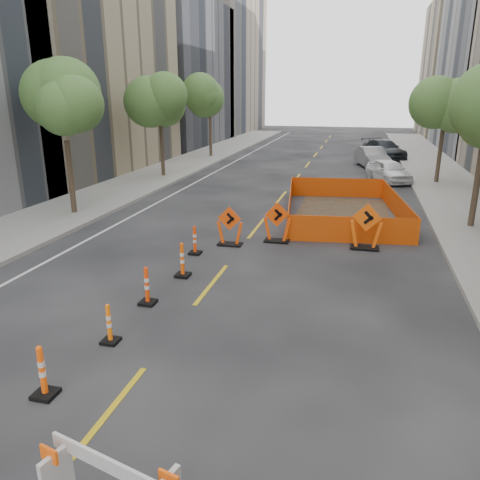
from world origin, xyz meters
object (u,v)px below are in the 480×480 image
(chevron_sign_right, at_px, (366,226))
(parked_car_near, at_px, (389,171))
(channelizer_6, at_px, (195,240))
(chevron_sign_left, at_px, (230,226))
(channelizer_4, at_px, (147,286))
(channelizer_2, at_px, (42,371))
(parked_car_far, at_px, (384,149))
(channelizer_3, at_px, (109,324))
(chevron_sign_center, at_px, (277,222))
(parked_car_mid, at_px, (372,158))
(channelizer_5, at_px, (182,260))

(chevron_sign_right, height_order, parked_car_near, chevron_sign_right)
(channelizer_6, height_order, chevron_sign_left, chevron_sign_left)
(channelizer_4, distance_m, channelizer_6, 4.05)
(channelizer_4, bearing_deg, channelizer_2, -91.92)
(channelizer_2, bearing_deg, parked_car_far, 78.55)
(channelizer_4, xyz_separation_m, channelizer_6, (-0.14, 4.05, -0.02))
(channelizer_3, xyz_separation_m, chevron_sign_center, (2.27, 8.11, 0.29))
(channelizer_6, bearing_deg, parked_car_mid, 74.10)
(parked_car_mid, bearing_deg, channelizer_3, -117.74)
(channelizer_5, bearing_deg, chevron_sign_right, 37.36)
(channelizer_3, xyz_separation_m, chevron_sign_left, (0.70, 7.30, 0.26))
(channelizer_2, xyz_separation_m, parked_car_far, (7.04, 34.79, 0.24))
(chevron_sign_center, relative_size, parked_car_far, 0.29)
(chevron_sign_right, distance_m, parked_car_far, 24.72)
(channelizer_6, distance_m, parked_car_far, 27.61)
(channelizer_2, relative_size, parked_car_far, 0.20)
(chevron_sign_left, height_order, chevron_sign_right, chevron_sign_right)
(channelizer_5, relative_size, parked_car_near, 0.27)
(channelizer_5, height_order, parked_car_near, parked_car_near)
(channelizer_6, relative_size, chevron_sign_right, 0.61)
(channelizer_4, bearing_deg, channelizer_6, 91.94)
(channelizer_4, bearing_deg, channelizer_5, 84.60)
(channelizer_6, bearing_deg, parked_car_near, 66.06)
(chevron_sign_left, relative_size, parked_car_mid, 0.32)
(chevron_sign_center, height_order, parked_car_near, chevron_sign_center)
(channelizer_3, height_order, parked_car_mid, parked_car_mid)
(channelizer_5, bearing_deg, parked_car_mid, 76.18)
(chevron_sign_right, xyz_separation_m, parked_car_mid, (0.44, 19.25, -0.09))
(chevron_sign_left, relative_size, parked_car_near, 0.36)
(parked_car_near, distance_m, parked_car_far, 10.96)
(channelizer_4, bearing_deg, chevron_sign_right, 47.89)
(channelizer_4, bearing_deg, channelizer_3, -88.59)
(channelizer_6, xyz_separation_m, chevron_sign_right, (5.62, 2.01, 0.32))
(chevron_sign_center, bearing_deg, chevron_sign_right, -24.74)
(chevron_sign_center, distance_m, parked_car_mid, 19.56)
(channelizer_3, distance_m, chevron_sign_left, 7.34)
(parked_car_near, xyz_separation_m, parked_car_mid, (-0.93, 5.53, 0.06))
(chevron_sign_right, xyz_separation_m, parked_car_far, (1.43, 24.68, -0.07))
(channelizer_5, relative_size, channelizer_6, 1.06)
(channelizer_2, bearing_deg, chevron_sign_center, 76.36)
(channelizer_5, bearing_deg, channelizer_3, -92.00)
(channelizer_2, height_order, channelizer_4, channelizer_4)
(channelizer_4, xyz_separation_m, chevron_sign_center, (2.32, 6.09, 0.23))
(channelizer_4, distance_m, chevron_sign_right, 8.18)
(channelizer_2, xyz_separation_m, channelizer_3, (0.19, 2.02, -0.05))
(channelizer_2, bearing_deg, parked_car_mid, 78.35)
(chevron_sign_left, xyz_separation_m, chevron_sign_right, (4.73, 0.79, 0.11))
(chevron_sign_left, bearing_deg, parked_car_near, 69.58)
(channelizer_5, distance_m, parked_car_far, 29.49)
(channelizer_4, xyz_separation_m, parked_car_mid, (5.92, 25.31, 0.21))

